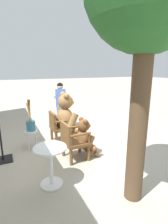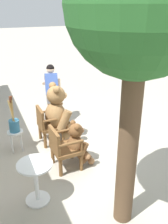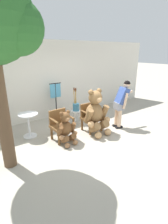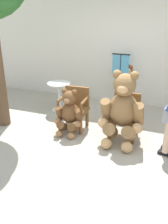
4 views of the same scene
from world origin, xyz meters
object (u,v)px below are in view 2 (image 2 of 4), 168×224
at_px(teddy_bear_large, 59,113).
at_px(teddy_bear_small, 77,144).
at_px(brush_bucket, 14,124).
at_px(person_visitor, 52,90).
at_px(wooden_chair_left, 63,147).
at_px(wooden_chair_right, 48,124).
at_px(white_stool, 16,135).
at_px(patio_tree, 139,12).
at_px(round_side_table, 36,178).

distance_m(teddy_bear_large, teddy_bear_small, 1.09).
bearing_deg(brush_bucket, person_visitor, -47.99).
bearing_deg(teddy_bear_large, wooden_chair_left, 166.57).
height_order(wooden_chair_right, white_stool, wooden_chair_right).
height_order(person_visitor, patio_tree, patio_tree).
bearing_deg(teddy_bear_large, patio_tree, -175.37).
bearing_deg(teddy_bear_small, teddy_bear_large, 1.93).
bearing_deg(teddy_bear_small, round_side_table, 125.31).
bearing_deg(wooden_chair_right, person_visitor, -21.99).
bearing_deg(brush_bucket, wooden_chair_left, -143.33).
xyz_separation_m(white_stool, patio_tree, (-2.46, -1.21, 2.53)).
height_order(person_visitor, round_side_table, person_visitor).
bearing_deg(patio_tree, white_stool, 26.13).
relative_size(wooden_chair_left, brush_bucket, 1.05).
height_order(person_visitor, white_stool, person_visitor).
bearing_deg(wooden_chair_left, brush_bucket, 36.67).
bearing_deg(white_stool, person_visitor, -48.02).
relative_size(wooden_chair_right, teddy_bear_small, 0.92).
xyz_separation_m(teddy_bear_large, person_visitor, (0.96, -0.13, 0.24)).
bearing_deg(person_visitor, patio_tree, -178.79).
distance_m(wooden_chair_left, person_visitor, 2.11).
xyz_separation_m(wooden_chair_left, teddy_bear_large, (1.07, -0.26, 0.21)).
relative_size(teddy_bear_small, brush_bucket, 1.14).
bearing_deg(brush_bucket, wooden_chair_right, -85.03).
bearing_deg(white_stool, brush_bucket, 149.46).
bearing_deg(teddy_bear_large, round_side_table, 151.89).
xyz_separation_m(teddy_bear_small, person_visitor, (2.02, -0.09, 0.46)).
bearing_deg(brush_bucket, white_stool, -30.54).
bearing_deg(round_side_table, wooden_chair_right, -21.25).
xyz_separation_m(round_side_table, patio_tree, (-0.77, -1.14, 2.44)).
bearing_deg(patio_tree, round_side_table, 56.12).
height_order(person_visitor, brush_bucket, person_visitor).
height_order(brush_bucket, round_side_table, brush_bucket).
height_order(wooden_chair_right, round_side_table, wooden_chair_right).
bearing_deg(teddy_bear_small, wooden_chair_right, 15.31).
bearing_deg(brush_bucket, round_side_table, -177.78).
bearing_deg(teddy_bear_small, patio_tree, -173.41).
distance_m(wooden_chair_left, teddy_bear_large, 1.12).
xyz_separation_m(wooden_chair_left, patio_tree, (-1.45, -0.46, 2.42)).
height_order(wooden_chair_left, white_stool, wooden_chair_left).
bearing_deg(teddy_bear_large, wooden_chair_right, 90.25).
distance_m(wooden_chair_left, patio_tree, 2.86).
distance_m(wooden_chair_left, teddy_bear_small, 0.29).
bearing_deg(teddy_bear_large, teddy_bear_small, -178.07).
relative_size(teddy_bear_small, white_stool, 2.02).
xyz_separation_m(wooden_chair_right, white_stool, (-0.06, 0.75, -0.11)).
bearing_deg(white_stool, teddy_bear_small, -134.01).
distance_m(wooden_chair_right, person_visitor, 1.13).
bearing_deg(person_visitor, brush_bucket, 132.01).
relative_size(wooden_chair_right, patio_tree, 0.23).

